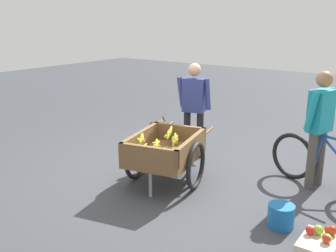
{
  "coord_description": "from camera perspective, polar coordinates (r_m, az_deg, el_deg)",
  "views": [
    {
      "loc": [
        4.26,
        3.08,
        2.19
      ],
      "look_at": [
        0.13,
        0.07,
        0.75
      ],
      "focal_mm": 41.11,
      "sensor_mm": 36.0,
      "label": 1
    }
  ],
  "objects": [
    {
      "name": "ground_plane",
      "position": [
        5.7,
        0.26,
        -6.88
      ],
      "size": [
        24.0,
        24.0,
        0.0
      ],
      "primitive_type": "plane",
      "color": "#3D3F44"
    },
    {
      "name": "fruit_cart",
      "position": [
        5.2,
        -0.41,
        -3.97
      ],
      "size": [
        1.78,
        1.13,
        0.73
      ],
      "color": "brown",
      "rests_on": "ground"
    },
    {
      "name": "vendor_person",
      "position": [
        6.1,
        3.88,
        3.51
      ],
      "size": [
        0.27,
        0.57,
        1.52
      ],
      "color": "black",
      "rests_on": "ground"
    },
    {
      "name": "bicycle",
      "position": [
        5.41,
        22.38,
        -5.37
      ],
      "size": [
        0.59,
        1.62,
        0.85
      ],
      "color": "black",
      "rests_on": "ground"
    },
    {
      "name": "cyclist_person",
      "position": [
        5.31,
        21.61,
        0.85
      ],
      "size": [
        0.5,
        0.28,
        1.56
      ],
      "color": "#4C4742",
      "rests_on": "ground"
    },
    {
      "name": "dog",
      "position": [
        7.14,
        -1.52,
        0.14
      ],
      "size": [
        0.65,
        0.3,
        0.4
      ],
      "color": "#4C3823",
      "rests_on": "ground"
    },
    {
      "name": "plastic_bucket",
      "position": [
        4.44,
        16.39,
        -12.65
      ],
      "size": [
        0.28,
        0.28,
        0.26
      ],
      "primitive_type": "cylinder",
      "color": "#1966B2",
      "rests_on": "ground"
    },
    {
      "name": "apple_crate",
      "position": [
        4.0,
        21.41,
        -16.54
      ],
      "size": [
        0.44,
        0.32,
        0.31
      ],
      "color": "beige",
      "rests_on": "ground"
    }
  ]
}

